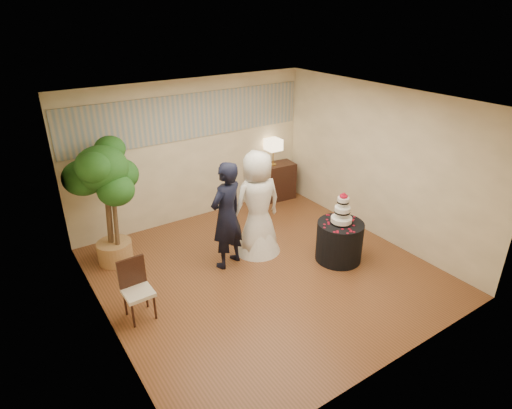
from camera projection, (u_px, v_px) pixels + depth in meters
floor at (264, 272)px, 7.09m from camera, size 5.00×5.00×0.00m
ceiling at (266, 102)px, 5.89m from camera, size 5.00×5.00×0.00m
wall_back at (192, 152)px, 8.37m from camera, size 5.00×0.06×2.80m
wall_front at (397, 273)px, 4.61m from camera, size 5.00×0.06×2.80m
wall_left at (98, 240)px, 5.23m from camera, size 0.06×5.00×2.80m
wall_right at (378, 164)px, 7.74m from camera, size 0.06×5.00×2.80m
mural_border at (190, 116)px, 8.06m from camera, size 4.90×0.02×0.85m
groom at (227, 216)px, 6.91m from camera, size 0.77×0.63×1.84m
bride at (257, 203)px, 7.32m from camera, size 0.94×0.85×1.86m
cake_table at (339, 241)px, 7.30m from camera, size 0.92×0.92×0.70m
wedding_cake at (342, 208)px, 7.03m from camera, size 0.36×0.36×0.55m
console at (273, 182)px, 9.55m from camera, size 1.03×0.54×0.82m
table_lamp at (273, 152)px, 9.25m from camera, size 0.30×0.30×0.58m
ficus_tree at (107, 204)px, 6.92m from camera, size 1.21×1.21×2.17m
side_chair at (138, 291)px, 5.88m from camera, size 0.41×0.43×0.88m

